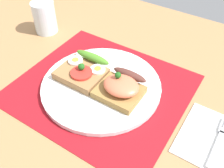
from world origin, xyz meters
TOP-DOWN VIEW (x-y plane):
  - ground_plane at (0.00, 0.00)cm, footprint 120.00×90.00cm
  - placemat at (0.00, 0.00)cm, footprint 38.59×34.53cm
  - plate at (0.00, 0.00)cm, footprint 27.92×27.92cm
  - sandwich_egg_tomato at (-5.26, 0.20)cm, footprint 10.76×10.19cm
  - sandwich_salmon at (5.48, -0.18)cm, footprint 9.78×9.76cm
  - napkin at (27.55, -0.45)cm, footprint 14.51×14.40cm
  - fork at (27.49, -0.01)cm, footprint 1.62×12.75cm
  - drinking_glass at (-28.07, 11.58)cm, footprint 6.63×6.63cm

SIDE VIEW (x-z plane):
  - ground_plane at x=0.00cm, z-range -3.20..0.00cm
  - placemat at x=0.00cm, z-range 0.00..0.30cm
  - napkin at x=27.55cm, z-range 0.00..0.60cm
  - fork at x=27.49cm, z-range 0.60..0.92cm
  - plate at x=0.00cm, z-range 0.30..1.44cm
  - sandwich_egg_tomato at x=-5.26cm, z-range 0.80..4.93cm
  - sandwich_salmon at x=5.48cm, z-range 0.62..6.25cm
  - drinking_glass at x=-28.07cm, z-range 0.00..9.26cm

